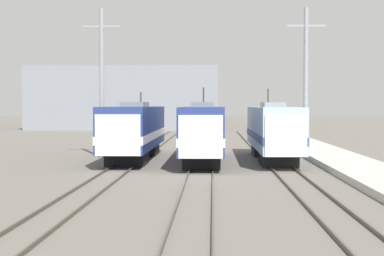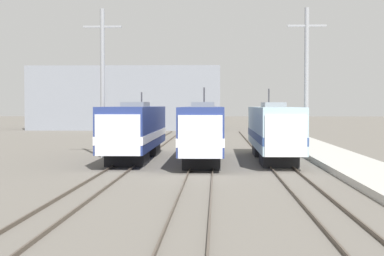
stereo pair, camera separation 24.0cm
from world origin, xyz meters
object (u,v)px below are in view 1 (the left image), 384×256
object	(u,v)px
catenary_tower_left	(102,81)
locomotive_far_right	(273,131)
locomotive_center	(203,132)
catenary_tower_right	(306,80)
locomotive_far_left	(134,130)

from	to	relation	value
catenary_tower_left	locomotive_far_right	bearing A→B (deg)	-10.62
locomotive_center	catenary_tower_right	size ratio (longest dim) A/B	1.45
locomotive_far_right	catenary_tower_left	bearing A→B (deg)	169.38
locomotive_far_left	locomotive_far_right	size ratio (longest dim) A/B	1.00
locomotive_far_right	catenary_tower_right	bearing A→B (deg)	42.00
locomotive_far_left	locomotive_center	size ratio (longest dim) A/B	1.06
catenary_tower_left	catenary_tower_right	size ratio (longest dim) A/B	1.00
locomotive_far_right	catenary_tower_right	xyz separation A→B (m)	(2.72, 2.45, 3.79)
locomotive_center	catenary_tower_left	bearing A→B (deg)	151.86
locomotive_center	locomotive_far_right	world-z (taller)	locomotive_center
locomotive_far_left	locomotive_far_right	distance (m)	10.32
locomotive_far_left	locomotive_far_right	world-z (taller)	locomotive_far_right
catenary_tower_right	locomotive_far_left	bearing A→B (deg)	-171.37
locomotive_center	catenary_tower_right	bearing A→B (deg)	28.26
locomotive_far_left	catenary_tower_left	xyz separation A→B (m)	(-2.76, 1.98, 3.78)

